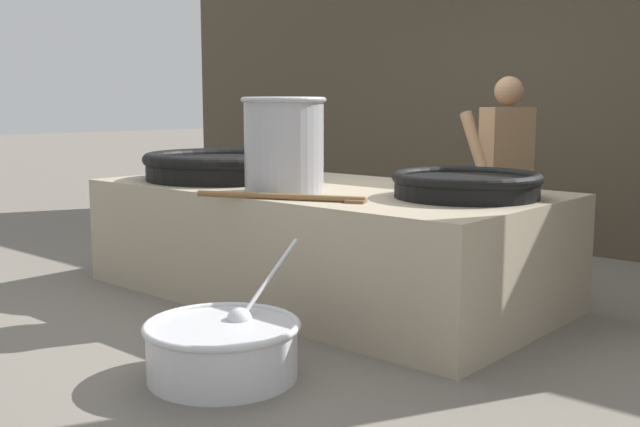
% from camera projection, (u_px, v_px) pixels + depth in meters
% --- Properties ---
extents(ground_plane, '(60.00, 60.00, 0.00)m').
position_uv_depth(ground_plane, '(320.00, 294.00, 5.62)').
color(ground_plane, slate).
extents(back_wall, '(9.27, 0.24, 3.22)m').
position_uv_depth(back_wall, '(509.00, 84.00, 7.52)').
color(back_wall, '#4C4233').
rests_on(back_wall, ground_plane).
extents(hearth_platform, '(3.43, 1.72, 0.82)m').
position_uv_depth(hearth_platform, '(320.00, 241.00, 5.56)').
color(hearth_platform, tan).
rests_on(hearth_platform, ground_plane).
extents(giant_wok_near, '(1.31, 1.31, 0.22)m').
position_uv_depth(giant_wok_near, '(226.00, 165.00, 5.99)').
color(giant_wok_near, black).
rests_on(giant_wok_near, hearth_platform).
extents(giant_wok_far, '(0.96, 0.96, 0.17)m').
position_uv_depth(giant_wok_far, '(466.00, 184.00, 4.81)').
color(giant_wok_far, black).
rests_on(giant_wok_far, hearth_platform).
extents(stock_pot, '(0.58, 0.58, 0.64)m').
position_uv_depth(stock_pot, '(284.00, 144.00, 5.05)').
color(stock_pot, '#9E9EA3').
rests_on(stock_pot, hearth_platform).
extents(stirring_paddle, '(1.06, 0.51, 0.04)m').
position_uv_depth(stirring_paddle, '(288.00, 197.00, 4.70)').
color(stirring_paddle, brown).
rests_on(stirring_paddle, hearth_platform).
extents(cook, '(0.45, 0.64, 1.63)m').
position_uv_depth(cook, '(505.00, 173.00, 5.88)').
color(cook, '#9E7551').
rests_on(cook, ground_plane).
extents(prep_bowl_vegetables, '(0.82, 1.06, 0.64)m').
position_uv_depth(prep_bowl_vegetables, '(223.00, 346.00, 3.89)').
color(prep_bowl_vegetables, silver).
rests_on(prep_bowl_vegetables, ground_plane).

